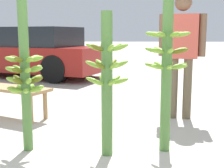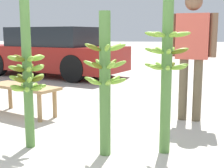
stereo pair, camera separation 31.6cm
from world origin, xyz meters
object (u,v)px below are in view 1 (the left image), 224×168
(vendor_person, at_px, (182,45))
(market_bench, at_px, (11,92))
(banana_stalk_center, at_px, (107,80))
(parked_car, at_px, (30,53))
(banana_stalk_left, at_px, (25,76))
(banana_stalk_right, at_px, (167,63))

(vendor_person, xyz_separation_m, market_bench, (-2.38, -0.08, -0.65))
(banana_stalk_center, distance_m, parked_car, 6.02)
(banana_stalk_left, distance_m, banana_stalk_center, 0.82)
(vendor_person, height_order, parked_car, vendor_person)
(banana_stalk_left, height_order, banana_stalk_right, banana_stalk_right)
(banana_stalk_right, bearing_deg, parked_car, 120.01)
(banana_stalk_left, relative_size, banana_stalk_center, 1.08)
(banana_stalk_left, relative_size, parked_car, 0.33)
(parked_car, bearing_deg, market_bench, -146.22)
(banana_stalk_center, distance_m, vendor_person, 1.70)
(parked_car, bearing_deg, banana_stalk_center, -135.81)
(vendor_person, bearing_deg, parked_car, 140.59)
(market_bench, xyz_separation_m, parked_car, (-1.04, 4.16, 0.29))
(banana_stalk_center, relative_size, banana_stalk_right, 0.82)
(banana_stalk_left, xyz_separation_m, parked_car, (-1.67, 5.39, -0.11))
(banana_stalk_center, height_order, banana_stalk_right, banana_stalk_right)
(market_bench, bearing_deg, banana_stalk_left, -38.26)
(market_bench, bearing_deg, parked_car, 128.64)
(banana_stalk_center, xyz_separation_m, vendor_person, (0.93, 1.40, 0.28))
(banana_stalk_left, height_order, parked_car, banana_stalk_left)
(banana_stalk_left, bearing_deg, parked_car, 107.26)
(banana_stalk_center, height_order, parked_car, banana_stalk_center)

